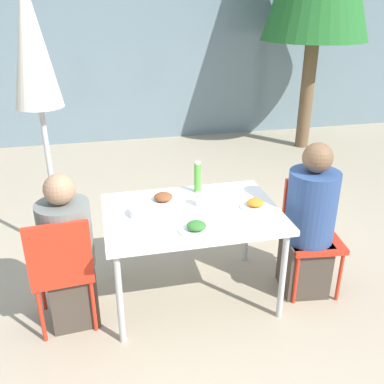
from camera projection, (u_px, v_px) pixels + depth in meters
name	position (u px, v px, depth m)	size (l,w,h in m)	color
ground_plane	(192.00, 295.00, 3.37)	(24.00, 24.00, 0.00)	tan
building_facade	(130.00, 43.00, 6.55)	(10.00, 0.20, 3.00)	slate
dining_table	(192.00, 219.00, 3.09)	(1.26, 0.88, 0.74)	white
chair_left	(62.00, 265.00, 2.83)	(0.43, 0.43, 0.88)	red
person_left	(69.00, 256.00, 2.91)	(0.35, 0.35, 1.13)	#473D33
chair_right	(311.00, 226.00, 3.31)	(0.45, 0.45, 0.88)	red
person_right	(309.00, 226.00, 3.21)	(0.37, 0.37, 1.22)	#473D33
closed_umbrella	(33.00, 55.00, 3.21)	(0.37, 0.37, 2.33)	#333333
plate_0	(255.00, 204.00, 3.11)	(0.22, 0.22, 0.06)	white
plate_1	(196.00, 228.00, 2.79)	(0.23, 0.23, 0.07)	white
plate_2	(163.00, 199.00, 3.19)	(0.25, 0.25, 0.07)	white
bottle	(198.00, 177.00, 3.32)	(0.06, 0.06, 0.25)	#51A338
drinking_cup	(201.00, 199.00, 3.12)	(0.08, 0.08, 0.10)	white
salad_bowl	(143.00, 211.00, 2.99)	(0.19, 0.19, 0.06)	white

